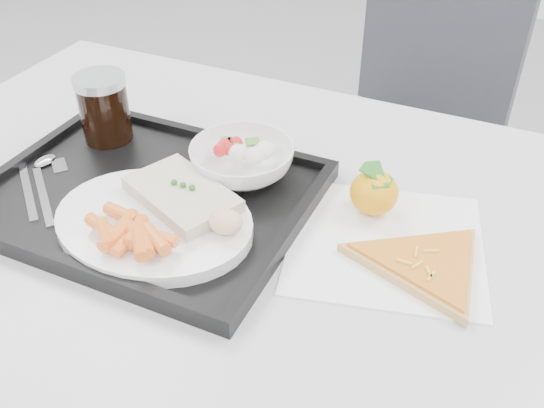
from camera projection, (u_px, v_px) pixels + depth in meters
The scene contains 14 objects.
table at pixel (240, 245), 0.89m from camera, with size 1.20×0.80×0.75m.
chair at pixel (421, 111), 1.52m from camera, with size 0.51×0.51×0.93m.
tray at pixel (148, 197), 0.86m from camera, with size 0.45×0.35×0.03m.
dinner_plate at pixel (154, 222), 0.79m from camera, with size 0.27×0.27×0.02m.
fish_fillet at pixel (182, 195), 0.81m from camera, with size 0.18×0.15×0.03m.
bread_roll at pixel (226, 222), 0.75m from camera, with size 0.05×0.04×0.03m.
salad_bowl at pixel (242, 161), 0.88m from camera, with size 0.15×0.15×0.05m.
cola_glass at pixel (104, 107), 0.95m from camera, with size 0.08×0.08×0.11m.
cutlery at pixel (41, 180), 0.88m from camera, with size 0.15×0.15×0.01m.
napkin at pixel (386, 243), 0.79m from camera, with size 0.30×0.29×0.00m.
tangerine at pixel (374, 192), 0.83m from camera, with size 0.08×0.08×0.07m.
pizza_slice at pixel (425, 264), 0.75m from camera, with size 0.25×0.25×0.02m.
carrot_pile at pixel (130, 233), 0.74m from camera, with size 0.13×0.08×0.03m.
salad_contents at pixel (245, 150), 0.89m from camera, with size 0.08×0.06×0.02m.
Camera 1 is at (0.33, -0.29, 1.27)m, focal length 40.00 mm.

